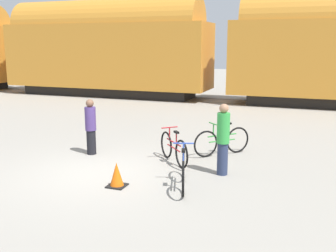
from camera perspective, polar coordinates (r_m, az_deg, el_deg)
name	(u,v)px	position (r m, az deg, el deg)	size (l,w,h in m)	color
ground_plane	(99,172)	(9.87, -10.02, -6.64)	(80.00, 80.00, 0.00)	gray
freight_train	(220,46)	(21.59, 7.63, 11.44)	(54.04, 2.94, 5.62)	black
rail_near	(216,103)	(21.12, 6.97, 3.38)	(66.04, 0.07, 0.01)	#4C4238
rail_far	(222,99)	(22.50, 7.83, 3.88)	(66.04, 0.07, 0.01)	#4C4238
bicycle_blue	(183,170)	(8.65, 2.23, -6.37)	(0.62, 1.74, 0.94)	black
bicycle_maroon	(174,148)	(10.38, 0.82, -3.27)	(1.23, 1.33, 0.92)	black
bicycle_green	(222,141)	(11.21, 7.84, -2.20)	(1.30, 1.35, 0.94)	black
person_in_green	(223,139)	(9.42, 7.99, -1.88)	(0.30, 0.30, 1.73)	#283351
person_in_purple	(91,127)	(11.31, -11.16, -0.10)	(0.31, 0.31, 1.58)	black
traffic_cone	(117,175)	(8.80, -7.45, -7.12)	(0.40, 0.40, 0.55)	black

